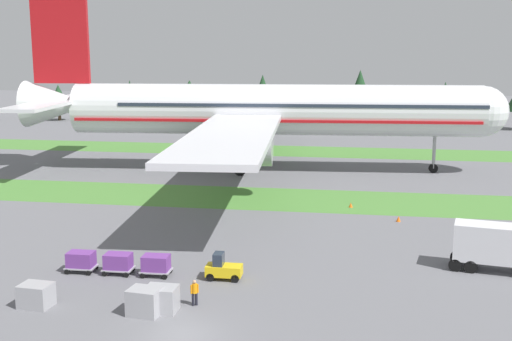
{
  "coord_description": "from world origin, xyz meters",
  "views": [
    {
      "loc": [
        9.93,
        -35.09,
        16.67
      ],
      "look_at": [
        -0.54,
        30.97,
        4.0
      ],
      "focal_mm": 46.19,
      "sensor_mm": 36.0,
      "label": 1
    }
  ],
  "objects_px": {
    "baggage_tug": "(223,268)",
    "taxiway_marker_1": "(398,219)",
    "uld_container_2": "(161,299)",
    "catering_truck": "(498,246)",
    "taxiway_marker_0": "(351,205)",
    "uld_container_0": "(36,295)",
    "airliner": "(260,109)",
    "cargo_dolly_second": "(118,262)",
    "uld_container_1": "(145,302)",
    "cargo_dolly_third": "(81,260)",
    "cargo_dolly_lead": "(156,264)",
    "ground_crew_marshaller": "(195,292)"
  },
  "relations": [
    {
      "from": "baggage_tug",
      "to": "taxiway_marker_1",
      "type": "relative_size",
      "value": 4.94
    },
    {
      "from": "uld_container_2",
      "to": "catering_truck",
      "type": "bearing_deg",
      "value": 26.41
    },
    {
      "from": "catering_truck",
      "to": "taxiway_marker_0",
      "type": "distance_m",
      "value": 21.65
    },
    {
      "from": "taxiway_marker_1",
      "to": "uld_container_0",
      "type": "bearing_deg",
      "value": -134.06
    },
    {
      "from": "airliner",
      "to": "baggage_tug",
      "type": "height_order",
      "value": "airliner"
    },
    {
      "from": "cargo_dolly_second",
      "to": "uld_container_2",
      "type": "bearing_deg",
      "value": 39.34
    },
    {
      "from": "uld_container_1",
      "to": "taxiway_marker_1",
      "type": "distance_m",
      "value": 30.53
    },
    {
      "from": "cargo_dolly_third",
      "to": "baggage_tug",
      "type": "bearing_deg",
      "value": 90.0
    },
    {
      "from": "airliner",
      "to": "taxiway_marker_1",
      "type": "bearing_deg",
      "value": 30.97
    },
    {
      "from": "uld_container_0",
      "to": "uld_container_2",
      "type": "height_order",
      "value": "uld_container_2"
    },
    {
      "from": "uld_container_0",
      "to": "taxiway_marker_0",
      "type": "distance_m",
      "value": 36.15
    },
    {
      "from": "cargo_dolly_lead",
      "to": "cargo_dolly_third",
      "type": "relative_size",
      "value": 1.0
    },
    {
      "from": "cargo_dolly_third",
      "to": "uld_container_2",
      "type": "bearing_deg",
      "value": 51.96
    },
    {
      "from": "airliner",
      "to": "cargo_dolly_third",
      "type": "relative_size",
      "value": 36.17
    },
    {
      "from": "airliner",
      "to": "cargo_dolly_second",
      "type": "distance_m",
      "value": 43.74
    },
    {
      "from": "cargo_dolly_third",
      "to": "uld_container_2",
      "type": "distance_m",
      "value": 10.27
    },
    {
      "from": "airliner",
      "to": "uld_container_2",
      "type": "xyz_separation_m",
      "value": [
        1.09,
        -49.19,
        -7.49
      ]
    },
    {
      "from": "cargo_dolly_third",
      "to": "uld_container_0",
      "type": "xyz_separation_m",
      "value": [
        -0.12,
        -6.79,
        -0.16
      ]
    },
    {
      "from": "uld_container_0",
      "to": "taxiway_marker_1",
      "type": "xyz_separation_m",
      "value": [
        24.41,
        25.22,
        -0.5
      ]
    },
    {
      "from": "cargo_dolly_second",
      "to": "uld_container_2",
      "type": "xyz_separation_m",
      "value": [
        5.25,
        -6.27,
        -0.1
      ]
    },
    {
      "from": "baggage_tug",
      "to": "cargo_dolly_lead",
      "type": "xyz_separation_m",
      "value": [
        -5.02,
        -0.05,
        0.1
      ]
    },
    {
      "from": "cargo_dolly_lead",
      "to": "taxiway_marker_0",
      "type": "relative_size",
      "value": 4.33
    },
    {
      "from": "catering_truck",
      "to": "ground_crew_marshaller",
      "type": "distance_m",
      "value": 23.07
    },
    {
      "from": "cargo_dolly_third",
      "to": "catering_truck",
      "type": "height_order",
      "value": "catering_truck"
    },
    {
      "from": "taxiway_marker_1",
      "to": "baggage_tug",
      "type": "bearing_deg",
      "value": -126.3
    },
    {
      "from": "catering_truck",
      "to": "ground_crew_marshaller",
      "type": "relative_size",
      "value": 4.17
    },
    {
      "from": "catering_truck",
      "to": "uld_container_0",
      "type": "height_order",
      "value": "catering_truck"
    },
    {
      "from": "cargo_dolly_second",
      "to": "taxiway_marker_1",
      "type": "distance_m",
      "value": 28.22
    },
    {
      "from": "airliner",
      "to": "taxiway_marker_1",
      "type": "distance_m",
      "value": 31.01
    },
    {
      "from": "baggage_tug",
      "to": "cargo_dolly_lead",
      "type": "height_order",
      "value": "baggage_tug"
    },
    {
      "from": "catering_truck",
      "to": "uld_container_1",
      "type": "xyz_separation_m",
      "value": [
        -23.51,
        -11.9,
        -1.1
      ]
    },
    {
      "from": "cargo_dolly_third",
      "to": "uld_container_2",
      "type": "height_order",
      "value": "uld_container_2"
    },
    {
      "from": "baggage_tug",
      "to": "uld_container_1",
      "type": "xyz_separation_m",
      "value": [
        -3.56,
        -7.02,
        0.03
      ]
    },
    {
      "from": "uld_container_2",
      "to": "taxiway_marker_0",
      "type": "distance_m",
      "value": 31.86
    },
    {
      "from": "cargo_dolly_third",
      "to": "uld_container_2",
      "type": "relative_size",
      "value": 1.11
    },
    {
      "from": "cargo_dolly_second",
      "to": "taxiway_marker_0",
      "type": "bearing_deg",
      "value": 143.88
    },
    {
      "from": "taxiway_marker_0",
      "to": "cargo_dolly_second",
      "type": "bearing_deg",
      "value": -125.52
    },
    {
      "from": "ground_crew_marshaller",
      "to": "taxiway_marker_1",
      "type": "bearing_deg",
      "value": 26.55
    },
    {
      "from": "baggage_tug",
      "to": "uld_container_1",
      "type": "bearing_deg",
      "value": -27.47
    },
    {
      "from": "baggage_tug",
      "to": "uld_container_1",
      "type": "relative_size",
      "value": 1.31
    },
    {
      "from": "baggage_tug",
      "to": "ground_crew_marshaller",
      "type": "bearing_deg",
      "value": -9.77
    },
    {
      "from": "cargo_dolly_third",
      "to": "taxiway_marker_0",
      "type": "relative_size",
      "value": 4.33
    },
    {
      "from": "cargo_dolly_lead",
      "to": "taxiway_marker_1",
      "type": "xyz_separation_m",
      "value": [
        18.48,
        18.38,
        -0.65
      ]
    },
    {
      "from": "baggage_tug",
      "to": "cargo_dolly_second",
      "type": "bearing_deg",
      "value": -90.0
    },
    {
      "from": "uld_container_2",
      "to": "uld_container_1",
      "type": "bearing_deg",
      "value": -143.1
    },
    {
      "from": "cargo_dolly_lead",
      "to": "uld_container_0",
      "type": "bearing_deg",
      "value": -41.45
    },
    {
      "from": "airliner",
      "to": "cargo_dolly_second",
      "type": "bearing_deg",
      "value": -9.66
    },
    {
      "from": "uld_container_1",
      "to": "ground_crew_marshaller",
      "type": "bearing_deg",
      "value": 35.06
    },
    {
      "from": "catering_truck",
      "to": "cargo_dolly_second",
      "type": "bearing_deg",
      "value": -69.36
    },
    {
      "from": "ground_crew_marshaller",
      "to": "cargo_dolly_third",
      "type": "bearing_deg",
      "value": 121.42
    }
  ]
}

